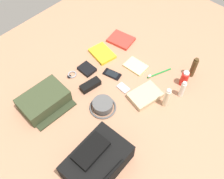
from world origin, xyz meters
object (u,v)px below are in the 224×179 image
at_px(paperback_novel, 121,40).
at_px(media_player, 123,88).
at_px(sunglasses_case, 90,85).
at_px(toiletry_pouch, 44,101).
at_px(toothpaste_tube, 182,89).
at_px(toothbrush, 158,74).
at_px(cell_phone, 112,74).
at_px(notepad, 136,66).
at_px(travel_guidebook, 102,54).
at_px(backpack, 97,161).
at_px(wallet, 87,69).
at_px(bucket_hat, 103,106).
at_px(folded_towel, 145,95).
at_px(sunscreen_spray, 184,78).
at_px(wristwatch, 72,75).
at_px(cologne_bottle, 194,68).
at_px(lotion_bottle, 167,98).

xyz_separation_m(paperback_novel, media_player, (0.32, 0.31, -0.01)).
bearing_deg(sunglasses_case, toiletry_pouch, -10.75).
distance_m(paperback_novel, sunglasses_case, 0.49).
height_order(toothpaste_tube, toothbrush, toothpaste_tube).
distance_m(cell_phone, notepad, 0.18).
height_order(travel_guidebook, sunglasses_case, sunglasses_case).
height_order(backpack, wallet, backpack).
bearing_deg(bucket_hat, folded_towel, 150.03).
height_order(backpack, travel_guidebook, backpack).
bearing_deg(paperback_novel, sunscreen_spray, 88.12).
bearing_deg(cell_phone, sunscreen_spray, 124.23).
distance_m(backpack, notepad, 0.75).
distance_m(backpack, toothbrush, 0.76).
bearing_deg(bucket_hat, toiletry_pouch, -50.29).
distance_m(sunscreen_spray, toothpaste_tube, 0.10).
distance_m(cell_phone, wristwatch, 0.28).
height_order(backpack, cologne_bottle, cologne_bottle).
bearing_deg(lotion_bottle, toothpaste_tube, 167.26).
distance_m(backpack, bucket_hat, 0.37).
distance_m(notepad, sunglasses_case, 0.36).
bearing_deg(notepad, bucket_hat, 6.91).
xyz_separation_m(cologne_bottle, toothpaste_tube, (0.19, 0.04, -0.01)).
distance_m(wristwatch, notepad, 0.45).
xyz_separation_m(cologne_bottle, cell_phone, (0.37, -0.40, -0.07)).
height_order(toothpaste_tube, notepad, toothpaste_tube).
bearing_deg(paperback_novel, backpack, 34.65).
bearing_deg(paperback_novel, sunglasses_case, 17.45).
distance_m(travel_guidebook, notepad, 0.27).
distance_m(cologne_bottle, sunscreen_spray, 0.10).
distance_m(toiletry_pouch, travel_guidebook, 0.56).
bearing_deg(folded_towel, paperback_novel, -121.22).
relative_size(bucket_hat, wristwatch, 2.41).
bearing_deg(cell_phone, wristwatch, -45.91).
bearing_deg(notepad, wristwatch, -39.78).
height_order(toiletry_pouch, toothbrush, toiletry_pouch).
height_order(toiletry_pouch, lotion_bottle, lotion_bottle).
bearing_deg(cell_phone, media_player, 76.23).
relative_size(toothpaste_tube, toothbrush, 0.75).
relative_size(wristwatch, notepad, 0.47).
height_order(cologne_bottle, toothpaste_tube, cologne_bottle).
relative_size(toothpaste_tube, wallet, 1.22).
bearing_deg(media_player, sunscreen_spray, 138.88).
bearing_deg(cologne_bottle, sunglasses_case, -38.25).
relative_size(media_player, wallet, 0.79).
bearing_deg(cologne_bottle, lotion_bottle, 2.42).
bearing_deg(folded_towel, media_player, -73.63).
relative_size(cologne_bottle, sunglasses_case, 1.16).
bearing_deg(media_player, paperback_novel, -135.95).
bearing_deg(toothbrush, toothpaste_tube, 79.52).
relative_size(bucket_hat, media_player, 1.97).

